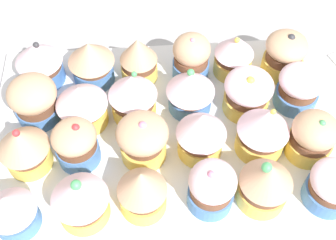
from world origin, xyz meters
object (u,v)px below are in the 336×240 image
at_px(cupcake_22, 234,54).
at_px(cupcake_17, 299,87).
at_px(cupcake_15, 191,90).
at_px(cupcake_12, 34,100).
at_px(cupcake_21, 191,57).
at_px(cupcake_8, 143,139).
at_px(cupcake_16, 248,92).
at_px(cupcake_19, 91,61).
at_px(cupcake_0, 11,210).
at_px(cupcake_10, 263,130).
at_px(cupcake_14, 133,95).
at_px(cupcake_18, 39,62).
at_px(cupcake_9, 201,133).
at_px(cupcake_4, 266,183).
at_px(baking_tray, 168,136).
at_px(cupcake_5, 333,186).
at_px(cupcake_6, 24,147).
at_px(cupcake_11, 313,136).
at_px(cupcake_13, 82,104).
at_px(cupcake_2, 142,190).
at_px(cupcake_1, 80,198).
at_px(cupcake_3, 212,187).
at_px(cupcake_7, 76,144).
at_px(cupcake_23, 285,54).

bearing_deg(cupcake_22, cupcake_17, -39.51).
relative_size(cupcake_15, cupcake_17, 1.13).
xyz_separation_m(cupcake_12, cupcake_21, (0.21, 0.06, 0.00)).
height_order(cupcake_8, cupcake_22, cupcake_22).
bearing_deg(cupcake_16, cupcake_19, 162.02).
height_order(cupcake_0, cupcake_19, cupcake_19).
bearing_deg(cupcake_21, cupcake_10, -60.23).
relative_size(cupcake_14, cupcake_21, 1.02).
relative_size(cupcake_18, cupcake_19, 0.98).
bearing_deg(cupcake_9, cupcake_4, -48.13).
xyz_separation_m(baking_tray, cupcake_5, (0.18, -0.11, 0.04)).
xyz_separation_m(cupcake_6, cupcake_11, (0.35, -0.01, -0.00)).
xyz_separation_m(cupcake_13, cupcake_16, (0.22, 0.01, -0.00)).
height_order(cupcake_11, cupcake_14, cupcake_14).
xyz_separation_m(cupcake_2, cupcake_15, (0.07, 0.14, -0.00)).
height_order(cupcake_6, cupcake_11, cupcake_6).
bearing_deg(cupcake_5, cupcake_12, 157.39).
xyz_separation_m(cupcake_1, cupcake_9, (0.14, 0.08, 0.00)).
height_order(cupcake_0, cupcake_12, cupcake_12).
distance_m(baking_tray, cupcake_4, 0.15).
bearing_deg(cupcake_14, cupcake_22, 24.97).
relative_size(cupcake_8, cupcake_17, 1.10).
bearing_deg(cupcake_5, cupcake_15, 135.03).
relative_size(cupcake_11, cupcake_19, 0.99).
bearing_deg(cupcake_13, cupcake_19, 81.93).
distance_m(cupcake_3, cupcake_17, 0.20).
height_order(cupcake_14, cupcake_15, cupcake_14).
relative_size(cupcake_6, cupcake_12, 1.05).
relative_size(cupcake_5, cupcake_22, 0.83).
bearing_deg(baking_tray, cupcake_4, -44.65).
distance_m(baking_tray, cupcake_6, 0.18).
bearing_deg(cupcake_12, cupcake_15, 0.48).
bearing_deg(cupcake_21, cupcake_22, 3.02).
height_order(cupcake_7, cupcake_12, cupcake_12).
bearing_deg(cupcake_7, cupcake_19, 83.18).
xyz_separation_m(cupcake_8, cupcake_14, (-0.01, 0.07, 0.00)).
xyz_separation_m(cupcake_0, cupcake_4, (0.28, 0.01, 0.01)).
bearing_deg(cupcake_13, cupcake_2, -60.67).
distance_m(cupcake_13, cupcake_22, 0.22).
bearing_deg(cupcake_23, cupcake_2, -136.40).
xyz_separation_m(cupcake_11, cupcake_13, (-0.28, 0.07, 0.00)).
bearing_deg(cupcake_23, cupcake_13, -166.14).
distance_m(cupcake_8, cupcake_9, 0.07).
bearing_deg(baking_tray, cupcake_16, 17.65).
xyz_separation_m(cupcake_12, cupcake_19, (0.07, 0.06, 0.00)).
relative_size(baking_tray, cupcake_13, 6.80).
height_order(cupcake_2, cupcake_4, cupcake_4).
relative_size(cupcake_10, cupcake_22, 1.10).
xyz_separation_m(cupcake_3, cupcake_4, (0.06, -0.00, 0.00)).
bearing_deg(cupcake_17, cupcake_6, -168.71).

